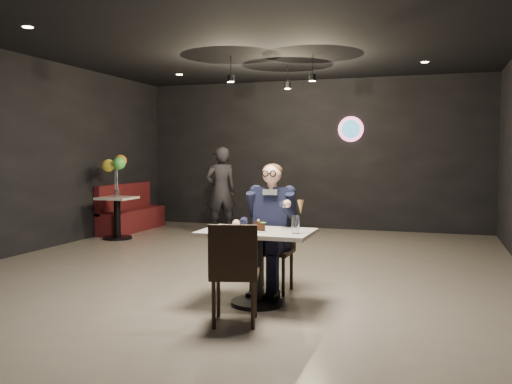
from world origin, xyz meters
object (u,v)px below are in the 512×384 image
(main_table, at_px, (257,268))
(balloon_vase, at_px, (117,193))
(passerby, at_px, (221,190))
(chair_near, at_px, (235,272))
(sundae_glass, at_px, (295,224))
(chair_far, at_px, (272,250))
(seated_man, at_px, (273,226))
(side_table, at_px, (117,219))
(booth_bench, at_px, (132,207))

(main_table, height_order, balloon_vase, balloon_vase)
(passerby, bearing_deg, chair_near, 76.74)
(sundae_glass, bearing_deg, chair_far, 123.45)
(seated_man, height_order, side_table, seated_man)
(booth_bench, bearing_deg, main_table, -46.85)
(booth_bench, bearing_deg, chair_near, -50.77)
(seated_man, bearing_deg, side_table, 143.82)
(side_table, distance_m, passerby, 1.99)
(main_table, relative_size, seated_man, 0.76)
(sundae_glass, xyz_separation_m, balloon_vase, (-4.08, 3.31, -0.01))
(seated_man, bearing_deg, passerby, 119.12)
(chair_far, xyz_separation_m, chair_near, (0.00, -1.18, 0.00))
(seated_man, height_order, sundae_glass, seated_man)
(chair_near, height_order, balloon_vase, chair_near)
(chair_far, xyz_separation_m, balloon_vase, (-3.67, 2.68, 0.36))
(sundae_glass, bearing_deg, booth_bench, 135.48)
(chair_far, xyz_separation_m, booth_bench, (-3.97, 3.68, 0.00))
(booth_bench, bearing_deg, balloon_vase, -73.30)
(booth_bench, relative_size, passerby, 1.13)
(main_table, relative_size, side_table, 1.52)
(chair_far, distance_m, sundae_glass, 0.84)
(main_table, bearing_deg, seated_man, 90.00)
(side_table, xyz_separation_m, passerby, (1.48, 1.24, 0.46))
(sundae_glass, relative_size, side_table, 0.23)
(chair_far, distance_m, passerby, 4.51)
(chair_far, bearing_deg, passerby, 119.12)
(chair_near, relative_size, passerby, 0.56)
(seated_man, bearing_deg, chair_near, -90.00)
(sundae_glass, xyz_separation_m, passerby, (-2.60, 4.55, -0.01))
(booth_bench, xyz_separation_m, passerby, (1.78, 0.24, 0.36))
(chair_near, xyz_separation_m, seated_man, (0.00, 1.18, 0.26))
(main_table, relative_size, sundae_glass, 6.50)
(main_table, bearing_deg, sundae_glass, -10.41)
(balloon_vase, bearing_deg, seated_man, -36.18)
(seated_man, relative_size, side_table, 1.99)
(balloon_vase, bearing_deg, sundae_glass, -39.03)
(chair_near, relative_size, sundae_glass, 5.43)
(sundae_glass, bearing_deg, seated_man, 123.45)
(passerby, bearing_deg, balloon_vase, 3.59)
(chair_near, bearing_deg, chair_far, 74.52)
(side_table, distance_m, balloon_vase, 0.46)
(chair_far, height_order, balloon_vase, chair_far)
(main_table, height_order, side_table, main_table)
(chair_near, xyz_separation_m, side_table, (-3.67, 3.86, -0.10))
(chair_far, height_order, side_table, chair_far)
(main_table, bearing_deg, balloon_vase, 138.61)
(chair_near, relative_size, seated_man, 0.64)
(side_table, bearing_deg, balloon_vase, 0.00)
(seated_man, relative_size, booth_bench, 0.78)
(sundae_glass, distance_m, booth_bench, 6.15)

